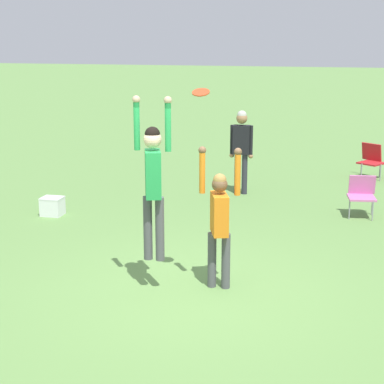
{
  "coord_description": "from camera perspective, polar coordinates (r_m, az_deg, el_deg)",
  "views": [
    {
      "loc": [
        1.98,
        -7.94,
        3.43
      ],
      "look_at": [
        -0.07,
        0.38,
        1.3
      ],
      "focal_mm": 60.0,
      "sensor_mm": 36.0,
      "label": 1
    }
  ],
  "objects": [
    {
      "name": "person_spectator_near",
      "position": [
        13.88,
        4.41,
        4.29
      ],
      "size": [
        0.52,
        0.24,
        1.82
      ],
      "rotation": [
        0.0,
        0.0,
        0.03
      ],
      "color": "#2D2D38",
      "rests_on": "ground_plane"
    },
    {
      "name": "person_defending",
      "position": [
        8.66,
        2.45,
        -2.1
      ],
      "size": [
        0.58,
        0.47,
        1.97
      ],
      "rotation": [
        0.0,
        0.0,
        -1.23
      ],
      "color": "#4C4C51",
      "rests_on": "ground_plane"
    },
    {
      "name": "ground_plane",
      "position": [
        8.87,
        -0.13,
        -8.78
      ],
      "size": [
        120.0,
        120.0,
        0.0
      ],
      "primitive_type": "plane",
      "color": "#608C47"
    },
    {
      "name": "person_jumping",
      "position": [
        8.44,
        -3.49,
        1.56
      ],
      "size": [
        0.53,
        0.42,
        2.21
      ],
      "rotation": [
        0.0,
        0.0,
        1.91
      ],
      "color": "#4C4C51",
      "rests_on": "ground_plane"
    },
    {
      "name": "camping_chair_0",
      "position": [
        16.12,
        15.66,
        2.88
      ],
      "size": [
        0.72,
        0.79,
        0.82
      ],
      "rotation": [
        0.0,
        0.0,
        2.56
      ],
      "color": "gray",
      "rests_on": "ground_plane"
    },
    {
      "name": "cooler_box",
      "position": [
        12.66,
        -12.3,
        -1.24
      ],
      "size": [
        0.4,
        0.35,
        0.36
      ],
      "color": "white",
      "rests_on": "ground_plane"
    },
    {
      "name": "camping_chair_2",
      "position": [
        12.69,
        14.86,
        -0.07
      ],
      "size": [
        0.56,
        0.6,
        0.77
      ],
      "rotation": [
        0.0,
        0.0,
        3.27
      ],
      "color": "gray",
      "rests_on": "ground_plane"
    },
    {
      "name": "frisbee",
      "position": [
        8.25,
        0.79,
        8.86
      ],
      "size": [
        0.23,
        0.22,
        0.09
      ],
      "color": "#E04C23"
    }
  ]
}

